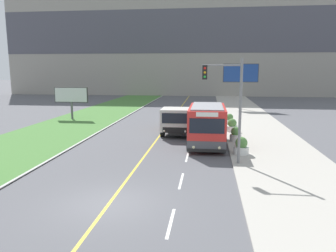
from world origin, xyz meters
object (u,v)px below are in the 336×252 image
traffic_light_mast (229,98)px  city_bus (207,126)px  planter_round_second (236,135)px  planter_round_far (230,120)px  billboard_small (71,96)px  planter_round_third (232,126)px  billboard_large (241,75)px  planter_round_near (241,147)px  dump_truck (177,121)px

traffic_light_mast → city_bus: bearing=105.7°
planter_round_second → planter_round_far: 7.93m
billboard_small → planter_round_far: 17.60m
planter_round_second → traffic_light_mast: bearing=-98.7°
planter_round_third → city_bus: bearing=-111.4°
billboard_large → planter_round_far: billboard_large is taller
city_bus → planter_round_second: bearing=36.9°
planter_round_second → planter_round_third: 3.97m
billboard_small → planter_round_far: bearing=-6.2°
planter_round_far → city_bus: bearing=-103.0°
billboard_large → planter_round_near: billboard_large is taller
traffic_light_mast → planter_round_near: size_ratio=5.40×
planter_round_near → planter_round_third: bearing=90.4°
dump_truck → billboard_small: billboard_small is taller
dump_truck → planter_round_second: 5.33m
billboard_large → planter_round_second: (-2.21, -21.40, -4.23)m
dump_truck → traffic_light_mast: size_ratio=1.07×
planter_round_near → planter_round_third: (-0.05, 7.93, 0.00)m
planter_round_far → billboard_small: bearing=173.8°
traffic_light_mast → planter_round_far: traffic_light_mast is taller
city_bus → billboard_small: (-15.16, 11.47, 1.10)m
planter_round_far → traffic_light_mast: bearing=-93.9°
city_bus → planter_round_second: size_ratio=5.32×
dump_truck → planter_round_third: bearing=18.6°
dump_truck → billboard_large: bearing=70.0°
dump_truck → planter_round_third: 5.03m
city_bus → planter_round_near: bearing=-45.9°
dump_truck → planter_round_near: (4.78, -6.34, -0.63)m
planter_round_third → dump_truck: bearing=-161.4°
billboard_large → planter_round_second: size_ratio=5.73×
traffic_light_mast → billboard_large: size_ratio=0.98×
city_bus → dump_truck: 4.76m
dump_truck → planter_round_far: (4.75, 5.56, -0.67)m
city_bus → planter_round_second: (2.19, 1.64, -0.94)m
traffic_light_mast → planter_round_third: 10.66m
planter_round_near → traffic_light_mast: bearing=-114.7°
city_bus → billboard_large: bearing=79.2°
planter_round_second → billboard_small: bearing=150.5°
planter_round_near → planter_round_second: (-0.05, 3.97, -0.01)m
city_bus → planter_round_second: 2.90m
dump_truck → planter_round_near: size_ratio=5.76×
billboard_small → planter_round_near: size_ratio=3.37×
traffic_light_mast → billboard_small: traffic_light_mast is taller
planter_round_third → traffic_light_mast: bearing=-95.3°
planter_round_third → planter_round_second: bearing=-90.0°
billboard_small → planter_round_third: 18.43m
city_bus → billboard_large: 23.69m
city_bus → traffic_light_mast: 5.23m
city_bus → dump_truck: size_ratio=0.89×
billboard_large → billboard_small: size_ratio=1.64×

